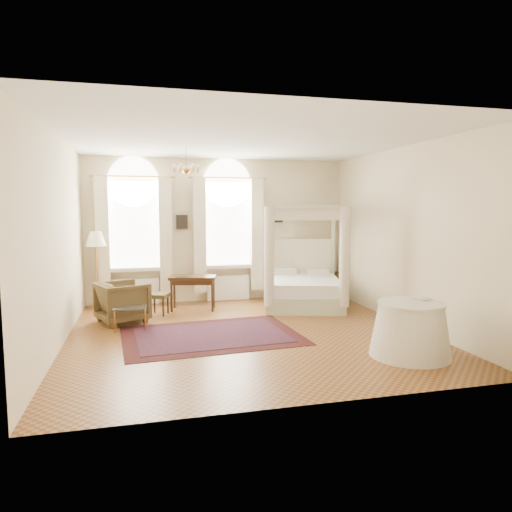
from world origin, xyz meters
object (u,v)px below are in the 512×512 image
(writing_desk, at_px, (193,281))
(armchair, at_px, (123,302))
(floor_lamp, at_px, (96,243))
(canopy_bed, at_px, (303,283))
(side_table, at_px, (410,330))
(nightstand, at_px, (330,285))
(coffee_table, at_px, (130,309))
(stool, at_px, (159,297))

(writing_desk, bearing_deg, armchair, -151.74)
(writing_desk, xyz_separation_m, floor_lamp, (-1.98, 0.63, 0.81))
(canopy_bed, xyz_separation_m, side_table, (0.34, -3.65, -0.11))
(canopy_bed, bearing_deg, nightstand, 39.37)
(writing_desk, xyz_separation_m, armchair, (-1.41, -0.76, -0.23))
(coffee_table, xyz_separation_m, floor_lamp, (-0.72, 1.95, 1.06))
(floor_lamp, bearing_deg, side_table, -43.23)
(canopy_bed, relative_size, nightstand, 4.04)
(nightstand, xyz_separation_m, stool, (-4.14, -0.92, 0.07))
(stool, bearing_deg, nightstand, 12.46)
(coffee_table, bearing_deg, floor_lamp, 110.37)
(nightstand, distance_m, stool, 4.24)
(coffee_table, distance_m, floor_lamp, 2.33)
(writing_desk, relative_size, stool, 2.13)
(writing_desk, xyz_separation_m, stool, (-0.73, -0.29, -0.26))
(writing_desk, bearing_deg, side_table, -54.23)
(writing_desk, relative_size, coffee_table, 1.77)
(canopy_bed, xyz_separation_m, floor_lamp, (-4.41, 0.81, 0.92))
(nightstand, xyz_separation_m, writing_desk, (-3.42, -0.63, 0.32))
(stool, bearing_deg, side_table, -45.46)
(nightstand, relative_size, side_table, 0.51)
(armchair, height_order, side_table, side_table)
(coffee_table, relative_size, floor_lamp, 0.36)
(armchair, bearing_deg, canopy_bed, -104.78)
(coffee_table, bearing_deg, stool, 62.71)
(nightstand, bearing_deg, floor_lamp, 180.00)
(canopy_bed, distance_m, stool, 3.16)
(nightstand, height_order, side_table, side_table)
(canopy_bed, height_order, stool, canopy_bed)
(writing_desk, height_order, armchair, armchair)
(coffee_table, bearing_deg, writing_desk, 46.34)
(canopy_bed, height_order, coffee_table, canopy_bed)
(canopy_bed, bearing_deg, floor_lamp, 169.57)
(stool, xyz_separation_m, armchair, (-0.68, -0.47, 0.03))
(armchair, xyz_separation_m, coffee_table, (0.15, -0.56, -0.03))
(armchair, xyz_separation_m, side_table, (4.18, -3.08, 0.00))
(nightstand, distance_m, floor_lamp, 5.52)
(stool, distance_m, side_table, 4.98)
(nightstand, relative_size, coffee_table, 1.01)
(armchair, height_order, floor_lamp, floor_lamp)
(stool, distance_m, armchair, 0.83)
(coffee_table, xyz_separation_m, side_table, (4.02, -2.52, 0.03))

